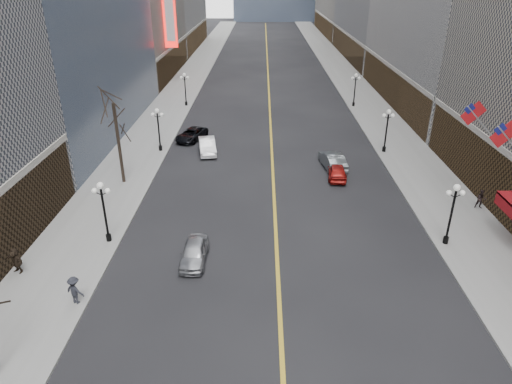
{
  "coord_description": "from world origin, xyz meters",
  "views": [
    {
      "loc": [
        -1.06,
        2.74,
        17.27
      ],
      "look_at": [
        -1.35,
        23.69,
        7.09
      ],
      "focal_mm": 32.0,
      "sensor_mm": 36.0,
      "label": 1
    }
  ],
  "objects_px": {
    "streetlamp_east_2": "(387,126)",
    "streetlamp_east_3": "(355,86)",
    "car_sb_mid": "(337,171)",
    "car_sb_far": "(333,161)",
    "streetlamp_west_1": "(103,206)",
    "streetlamp_east_1": "(453,208)",
    "car_nb_mid": "(207,146)",
    "car_nb_near": "(194,252)",
    "streetlamp_west_2": "(158,125)",
    "streetlamp_west_3": "(185,86)",
    "car_nb_far": "(192,135)"
  },
  "relations": [
    {
      "from": "streetlamp_east_1",
      "to": "car_sb_mid",
      "type": "relative_size",
      "value": 1.11
    },
    {
      "from": "car_nb_mid",
      "to": "car_sb_mid",
      "type": "height_order",
      "value": "car_nb_mid"
    },
    {
      "from": "car_sb_mid",
      "to": "car_sb_far",
      "type": "xyz_separation_m",
      "value": [
        -0.08,
        2.37,
        0.09
      ]
    },
    {
      "from": "streetlamp_east_3",
      "to": "streetlamp_west_1",
      "type": "xyz_separation_m",
      "value": [
        -23.6,
        -36.0,
        0.0
      ]
    },
    {
      "from": "car_nb_near",
      "to": "car_sb_mid",
      "type": "height_order",
      "value": "car_sb_mid"
    },
    {
      "from": "car_nb_mid",
      "to": "streetlamp_east_1",
      "type": "bearing_deg",
      "value": -53.77
    },
    {
      "from": "car_nb_mid",
      "to": "car_sb_far",
      "type": "relative_size",
      "value": 0.98
    },
    {
      "from": "streetlamp_east_3",
      "to": "car_sb_mid",
      "type": "distance_m",
      "value": 25.45
    },
    {
      "from": "streetlamp_west_2",
      "to": "car_nb_near",
      "type": "height_order",
      "value": "streetlamp_west_2"
    },
    {
      "from": "streetlamp_east_1",
      "to": "streetlamp_west_3",
      "type": "height_order",
      "value": "same"
    },
    {
      "from": "car_sb_far",
      "to": "streetlamp_west_2",
      "type": "bearing_deg",
      "value": -22.53
    },
    {
      "from": "streetlamp_east_1",
      "to": "car_nb_near",
      "type": "height_order",
      "value": "streetlamp_east_1"
    },
    {
      "from": "streetlamp_west_2",
      "to": "car_nb_near",
      "type": "relative_size",
      "value": 1.12
    },
    {
      "from": "streetlamp_west_3",
      "to": "car_nb_far",
      "type": "bearing_deg",
      "value": -78.93
    },
    {
      "from": "streetlamp_east_2",
      "to": "car_nb_near",
      "type": "height_order",
      "value": "streetlamp_east_2"
    },
    {
      "from": "streetlamp_east_3",
      "to": "streetlamp_west_2",
      "type": "xyz_separation_m",
      "value": [
        -23.6,
        -18.0,
        0.0
      ]
    },
    {
      "from": "streetlamp_east_1",
      "to": "streetlamp_east_3",
      "type": "distance_m",
      "value": 36.0
    },
    {
      "from": "streetlamp_east_1",
      "to": "streetlamp_west_3",
      "type": "relative_size",
      "value": 1.0
    },
    {
      "from": "streetlamp_east_3",
      "to": "car_sb_mid",
      "type": "height_order",
      "value": "streetlamp_east_3"
    },
    {
      "from": "streetlamp_west_2",
      "to": "streetlamp_west_3",
      "type": "relative_size",
      "value": 1.0
    },
    {
      "from": "car_sb_far",
      "to": "car_sb_mid",
      "type": "bearing_deg",
      "value": 83.18
    },
    {
      "from": "streetlamp_west_3",
      "to": "car_sb_far",
      "type": "bearing_deg",
      "value": -51.73
    },
    {
      "from": "car_sb_far",
      "to": "car_nb_near",
      "type": "bearing_deg",
      "value": 45.98
    },
    {
      "from": "streetlamp_east_3",
      "to": "car_nb_mid",
      "type": "xyz_separation_m",
      "value": [
        -18.59,
        -18.28,
        -2.13
      ]
    },
    {
      "from": "streetlamp_west_1",
      "to": "car_sb_mid",
      "type": "height_order",
      "value": "streetlamp_west_1"
    },
    {
      "from": "car_nb_near",
      "to": "car_sb_mid",
      "type": "xyz_separation_m",
      "value": [
        11.32,
        13.58,
        0.01
      ]
    },
    {
      "from": "streetlamp_west_3",
      "to": "car_sb_far",
      "type": "xyz_separation_m",
      "value": [
        17.58,
        -22.28,
        -2.12
      ]
    },
    {
      "from": "streetlamp_east_2",
      "to": "streetlamp_east_3",
      "type": "relative_size",
      "value": 1.0
    },
    {
      "from": "streetlamp_west_2",
      "to": "streetlamp_east_2",
      "type": "bearing_deg",
      "value": 0.0
    },
    {
      "from": "car_nb_far",
      "to": "streetlamp_west_2",
      "type": "bearing_deg",
      "value": -106.97
    },
    {
      "from": "car_nb_near",
      "to": "car_sb_far",
      "type": "relative_size",
      "value": 0.85
    },
    {
      "from": "streetlamp_east_3",
      "to": "car_nb_far",
      "type": "xyz_separation_m",
      "value": [
        -20.8,
        -14.31,
        -2.24
      ]
    },
    {
      "from": "streetlamp_east_2",
      "to": "streetlamp_west_2",
      "type": "xyz_separation_m",
      "value": [
        -23.6,
        0.0,
        0.0
      ]
    },
    {
      "from": "streetlamp_west_1",
      "to": "streetlamp_east_2",
      "type": "bearing_deg",
      "value": 37.33
    },
    {
      "from": "streetlamp_east_3",
      "to": "car_sb_far",
      "type": "relative_size",
      "value": 0.95
    },
    {
      "from": "streetlamp_east_3",
      "to": "car_nb_near",
      "type": "height_order",
      "value": "streetlamp_east_3"
    },
    {
      "from": "car_nb_near",
      "to": "car_sb_far",
      "type": "distance_m",
      "value": 19.5
    },
    {
      "from": "streetlamp_east_3",
      "to": "car_nb_near",
      "type": "xyz_separation_m",
      "value": [
        -17.26,
        -38.22,
        -2.21
      ]
    },
    {
      "from": "streetlamp_west_2",
      "to": "car_sb_far",
      "type": "bearing_deg",
      "value": -13.69
    },
    {
      "from": "streetlamp_west_3",
      "to": "car_nb_far",
      "type": "distance_m",
      "value": 14.75
    },
    {
      "from": "streetlamp_west_3",
      "to": "car_nb_far",
      "type": "height_order",
      "value": "streetlamp_west_3"
    },
    {
      "from": "streetlamp_west_1",
      "to": "car_sb_mid",
      "type": "relative_size",
      "value": 1.11
    },
    {
      "from": "car_sb_mid",
      "to": "car_nb_far",
      "type": "bearing_deg",
      "value": -30.41
    },
    {
      "from": "streetlamp_east_1",
      "to": "car_nb_far",
      "type": "relative_size",
      "value": 0.96
    },
    {
      "from": "streetlamp_east_1",
      "to": "streetlamp_east_3",
      "type": "bearing_deg",
      "value": 90.0
    },
    {
      "from": "streetlamp_west_3",
      "to": "streetlamp_west_1",
      "type": "bearing_deg",
      "value": -90.0
    },
    {
      "from": "car_nb_mid",
      "to": "car_sb_mid",
      "type": "relative_size",
      "value": 1.15
    },
    {
      "from": "streetlamp_east_3",
      "to": "streetlamp_west_2",
      "type": "bearing_deg",
      "value": -142.67
    },
    {
      "from": "streetlamp_west_1",
      "to": "streetlamp_west_2",
      "type": "relative_size",
      "value": 1.0
    },
    {
      "from": "streetlamp_east_1",
      "to": "streetlamp_east_2",
      "type": "xyz_separation_m",
      "value": [
        0.0,
        18.0,
        0.0
      ]
    }
  ]
}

